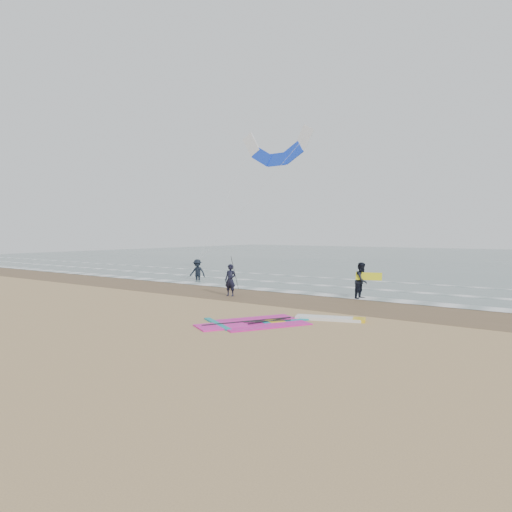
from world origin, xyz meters
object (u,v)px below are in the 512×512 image
Objects in this scene: person_walking at (362,281)px; person_wading at (197,267)px; surf_kite at (277,151)px; windsurf_rig at (279,322)px; person_standing at (230,280)px.

person_walking is 13.17m from person_wading.
person_wading is 10.13m from surf_kite.
person_wading reaches higher than windsurf_rig.
surf_kite is (-2.79, 8.97, 8.43)m from person_standing.
windsurf_rig is 0.57× the size of surf_kite.
surf_kite reaches higher than person_walking.
surf_kite is (-8.93, 5.87, 8.35)m from person_walking.
windsurf_rig is 16.00m from person_wading.
person_wading reaches higher than person_standing.
surf_kite is at bearing 98.94° from person_standing.
person_walking reaches higher than person_standing.
surf_kite reaches higher than person_wading.
person_wading is (-13.03, 1.88, -0.02)m from person_walking.
person_standing is at bearing -51.10° from person_wading.
person_standing is at bearing 142.56° from windsurf_rig.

